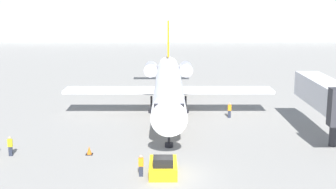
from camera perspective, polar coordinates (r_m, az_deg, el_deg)
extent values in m
plane|color=gray|center=(37.54, 0.21, -10.04)|extent=(600.00, 600.00, 0.00)
cube|color=#8C939E|center=(154.97, -0.37, 9.43)|extent=(180.00, 16.00, 14.87)
cylinder|color=silver|center=(54.91, 0.07, 1.04)|extent=(3.41, 25.06, 3.23)
cone|color=silver|center=(41.43, 0.13, -2.55)|extent=(3.24, 2.60, 3.23)
cube|color=black|center=(42.29, 0.12, -1.46)|extent=(2.75, 0.72, 0.44)
cone|color=silver|center=(69.00, 0.03, 3.27)|extent=(2.93, 3.57, 2.90)
cube|color=orange|center=(55.12, 0.07, -0.03)|extent=(3.07, 22.56, 0.20)
cube|color=silver|center=(56.74, 7.22, 0.55)|extent=(10.92, 3.23, 0.36)
cube|color=silver|center=(56.70, -7.09, 0.54)|extent=(10.92, 3.23, 0.36)
cylinder|color=#ADADB7|center=(65.26, 2.19, 3.12)|extent=(1.88, 3.40, 1.85)
cylinder|color=#ADADB7|center=(65.25, -2.11, 3.12)|extent=(1.88, 3.40, 1.85)
cube|color=orange|center=(69.20, 0.03, 6.86)|extent=(0.26, 2.20, 5.33)
cube|color=silver|center=(69.02, 0.03, 9.06)|extent=(9.61, 1.87, 0.20)
cylinder|color=black|center=(44.35, 0.12, -5.13)|extent=(0.24, 0.24, 2.08)
cylinder|color=black|center=(44.60, 0.12, -6.17)|extent=(0.80, 0.80, 0.40)
cylinder|color=black|center=(57.30, -2.03, -1.22)|extent=(0.24, 0.24, 2.08)
cylinder|color=black|center=(57.50, -2.03, -2.04)|extent=(0.80, 0.80, 0.40)
cylinder|color=black|center=(57.32, 2.16, -1.22)|extent=(0.24, 0.24, 2.08)
cylinder|color=black|center=(57.51, 2.15, -2.04)|extent=(0.80, 0.80, 0.40)
cube|color=yellow|center=(38.06, -0.59, -8.94)|extent=(2.22, 3.69, 0.98)
cube|color=black|center=(37.00, -0.60, -8.17)|extent=(1.56, 1.33, 0.70)
cube|color=black|center=(39.77, -0.59, -8.23)|extent=(2.00, 0.30, 0.59)
cube|color=#232838|center=(37.62, -3.30, -9.31)|extent=(0.32, 0.20, 0.85)
cube|color=orange|center=(37.35, -3.32, -8.22)|extent=(0.40, 0.24, 0.68)
sphere|color=tan|center=(37.20, -3.32, -7.55)|extent=(0.25, 0.25, 0.25)
cube|color=#232838|center=(55.49, 7.49, -2.39)|extent=(0.32, 0.20, 0.88)
cube|color=orange|center=(55.31, 7.51, -1.60)|extent=(0.40, 0.24, 0.69)
sphere|color=tan|center=(55.20, 7.52, -1.12)|extent=(0.26, 0.26, 0.26)
cube|color=#232838|center=(44.41, -18.64, -6.57)|extent=(0.32, 0.20, 0.87)
cube|color=yellow|center=(44.17, -18.71, -5.61)|extent=(0.40, 0.24, 0.69)
sphere|color=tan|center=(44.04, -18.75, -5.02)|extent=(0.25, 0.25, 0.25)
cube|color=black|center=(43.21, -9.57, -7.19)|extent=(0.62, 0.62, 0.04)
cone|color=orange|center=(43.09, -9.58, -6.71)|extent=(0.45, 0.45, 0.72)
cylinder|color=#2D2D33|center=(47.16, 19.50, -4.09)|extent=(0.70, 0.70, 3.20)
cube|color=silver|center=(49.67, 18.38, 0.22)|extent=(2.60, 11.55, 2.60)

